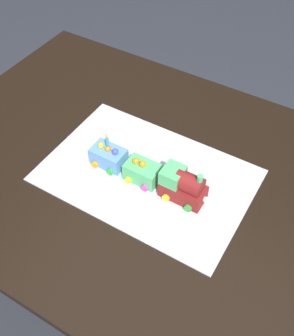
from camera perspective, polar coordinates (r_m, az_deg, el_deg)
name	(u,v)px	position (r m, az deg, el deg)	size (l,w,h in m)	color
ground_plane	(144,282)	(1.86, -0.44, -15.45)	(8.00, 8.00, 0.00)	#2D3038
dining_table	(143,191)	(1.32, -0.60, -3.19)	(1.40, 1.00, 0.74)	black
cake_board	(147,175)	(1.22, 0.00, -1.00)	(0.60, 0.40, 0.00)	silver
cake_locomotive	(183,186)	(1.13, 4.98, -2.46)	(0.14, 0.08, 0.12)	maroon
cake_car_gondola_mint_green	(143,172)	(1.19, -0.62, -0.53)	(0.10, 0.08, 0.07)	#59CC7A
cake_car_hopper_sky_blue	(109,156)	(1.23, -5.29, 1.62)	(0.10, 0.08, 0.07)	#669EEA
birthday_candle	(107,140)	(1.18, -5.51, 3.83)	(0.01, 0.01, 0.05)	#4CA5E5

